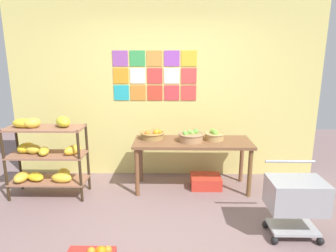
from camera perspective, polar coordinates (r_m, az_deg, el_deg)
ground at (r=3.34m, az=-1.58°, el=-20.94°), size 9.52×9.52×0.00m
back_wall_with_art at (r=4.56m, az=-0.73°, el=7.83°), size 4.75×0.07×2.87m
banana_shelf_unit at (r=4.30m, az=-22.90°, el=-4.69°), size 1.02×0.41×1.11m
display_table at (r=4.19m, az=4.76°, el=-4.06°), size 1.65×0.61×0.72m
fruit_basket_back_left at (r=4.24m, az=-2.99°, el=-1.67°), size 0.35×0.35×0.15m
fruit_basket_centre at (r=4.12m, az=4.45°, el=-2.02°), size 0.35×0.35×0.17m
fruit_basket_back_right at (r=4.23m, az=8.99°, el=-1.78°), size 0.28×0.28×0.15m
produce_crate_under_table at (r=4.44m, az=7.32°, el=-10.59°), size 0.44×0.35×0.17m
shopping_cart at (r=3.43m, az=23.47°, el=-12.55°), size 0.57×0.44×0.78m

